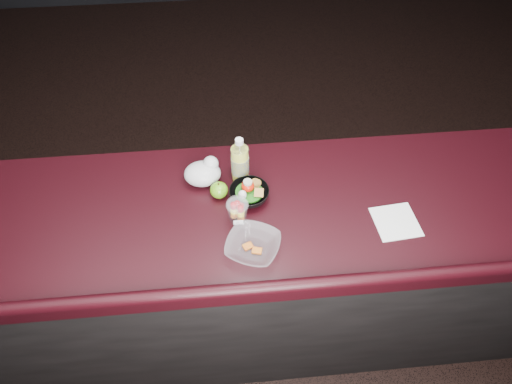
% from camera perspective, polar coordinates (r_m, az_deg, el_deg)
% --- Properties ---
extents(ground, '(8.00, 8.00, 0.00)m').
position_cam_1_polar(ground, '(2.53, -0.00, -22.15)').
color(ground, black).
rests_on(ground, ground).
extents(room_shell, '(8.00, 8.00, 8.00)m').
position_cam_1_polar(room_shell, '(0.97, -0.01, 13.86)').
color(room_shell, black).
rests_on(room_shell, ground).
extents(counter, '(4.06, 0.71, 1.02)m').
position_cam_1_polar(counter, '(2.18, -0.74, -10.40)').
color(counter, black).
rests_on(counter, ground).
extents(lemonade_bottle, '(0.07, 0.07, 0.21)m').
position_cam_1_polar(lemonade_bottle, '(1.79, -2.01, 3.65)').
color(lemonade_bottle, yellow).
rests_on(lemonade_bottle, counter).
extents(fruit_cup, '(0.08, 0.08, 0.12)m').
position_cam_1_polar(fruit_cup, '(1.68, -2.32, -2.30)').
color(fruit_cup, white).
rests_on(fruit_cup, counter).
extents(green_apple, '(0.07, 0.07, 0.07)m').
position_cam_1_polar(green_apple, '(1.78, -4.65, 0.24)').
color(green_apple, '#33740D').
rests_on(green_apple, counter).
extents(plastic_bag, '(0.15, 0.12, 0.11)m').
position_cam_1_polar(plastic_bag, '(1.83, -6.57, 2.45)').
color(plastic_bag, silver).
rests_on(plastic_bag, counter).
extents(snack_bowl, '(0.19, 0.19, 0.08)m').
position_cam_1_polar(snack_bowl, '(1.77, -0.90, -0.15)').
color(snack_bowl, black).
rests_on(snack_bowl, counter).
extents(takeout_bowl, '(0.25, 0.25, 0.05)m').
position_cam_1_polar(takeout_bowl, '(1.63, -0.39, -6.75)').
color(takeout_bowl, silver).
rests_on(takeout_bowl, counter).
extents(paper_napkin, '(0.17, 0.17, 0.00)m').
position_cam_1_polar(paper_napkin, '(1.79, 17.07, -3.58)').
color(paper_napkin, white).
rests_on(paper_napkin, counter).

